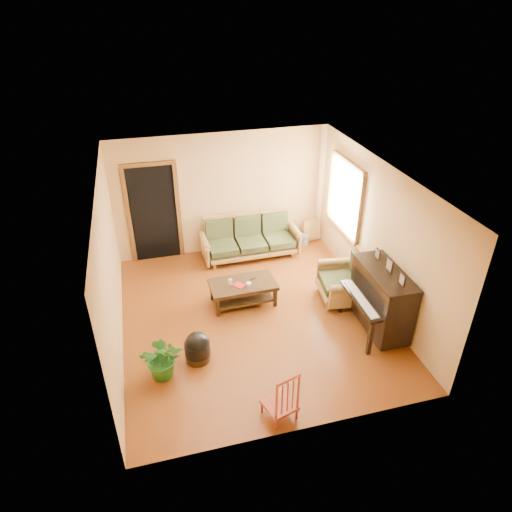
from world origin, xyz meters
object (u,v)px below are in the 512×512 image
object	(u,v)px
piano	(381,301)
ceramic_crock	(304,240)
footstool	(198,350)
red_chair	(280,393)
coffee_table	(243,293)
sofa	(251,238)
potted_plant	(163,358)
armchair	(342,278)

from	to	relation	value
piano	ceramic_crock	world-z (taller)	piano
footstool	red_chair	size ratio (longest dim) A/B	0.47
coffee_table	ceramic_crock	xyz separation A→B (m)	(1.85, 1.79, -0.10)
coffee_table	red_chair	bearing A→B (deg)	-92.79
sofa	potted_plant	xyz separation A→B (m)	(-2.12, -3.06, -0.09)
potted_plant	ceramic_crock	bearing A→B (deg)	43.72
armchair	red_chair	xyz separation A→B (m)	(-1.90, -2.29, -0.03)
red_chair	ceramic_crock	xyz separation A→B (m)	(1.98, 4.43, -0.31)
armchair	red_chair	distance (m)	2.98
piano	potted_plant	xyz separation A→B (m)	(-3.60, -0.18, -0.23)
armchair	red_chair	bearing A→B (deg)	-122.34
armchair	footstool	size ratio (longest dim) A/B	2.28
armchair	potted_plant	distance (m)	3.53
armchair	sofa	bearing A→B (deg)	129.70
coffee_table	ceramic_crock	world-z (taller)	coffee_table
sofa	coffee_table	distance (m)	1.70
sofa	piano	world-z (taller)	piano
armchair	red_chair	world-z (taller)	armchair
sofa	coffee_table	xyz separation A→B (m)	(-0.55, -1.59, -0.22)
footstool	potted_plant	distance (m)	0.59
piano	red_chair	world-z (taller)	piano
footstool	ceramic_crock	bearing A→B (deg)	46.76
sofa	coffee_table	size ratio (longest dim) A/B	1.73
sofa	piano	bearing A→B (deg)	-63.60
armchair	piano	xyz separation A→B (m)	(0.26, -0.95, 0.12)
sofa	potted_plant	bearing A→B (deg)	-125.50
red_chair	ceramic_crock	distance (m)	4.86
coffee_table	potted_plant	xyz separation A→B (m)	(-1.57, -1.47, 0.13)
armchair	potted_plant	size ratio (longest dim) A/B	1.32
coffee_table	piano	distance (m)	2.44
piano	footstool	distance (m)	3.09
sofa	red_chair	bearing A→B (deg)	-100.01
armchair	red_chair	size ratio (longest dim) A/B	1.08
red_chair	ceramic_crock	bearing A→B (deg)	49.26
coffee_table	piano	bearing A→B (deg)	-32.41
ceramic_crock	potted_plant	bearing A→B (deg)	-136.28
sofa	red_chair	world-z (taller)	sofa
red_chair	potted_plant	xyz separation A→B (m)	(-1.44, 1.16, -0.08)
ceramic_crock	potted_plant	size ratio (longest dim) A/B	0.32
armchair	piano	size ratio (longest dim) A/B	0.70
piano	potted_plant	bearing A→B (deg)	-175.86
coffee_table	footstool	size ratio (longest dim) A/B	2.97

